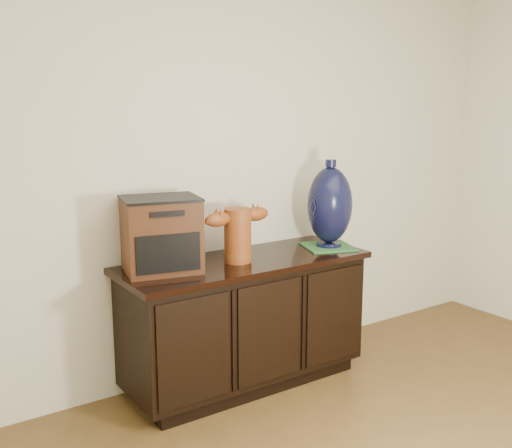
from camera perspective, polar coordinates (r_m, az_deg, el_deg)
sideboard at (r=3.53m, az=-1.09°, el=-9.18°), size 1.46×0.56×0.75m
terracotta_vessel at (r=3.33m, az=-1.76°, el=-0.76°), size 0.43×0.17×0.30m
tv_radio at (r=3.18m, az=-9.00°, el=-0.99°), size 0.45×0.39×0.40m
green_mat at (r=3.72m, az=6.88°, el=-2.15°), size 0.36×0.36×0.01m
lamp_base at (r=3.67m, az=7.04°, el=1.77°), size 0.35×0.35×0.53m
spray_can at (r=3.46m, az=-1.51°, el=-1.60°), size 0.06×0.06×0.19m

